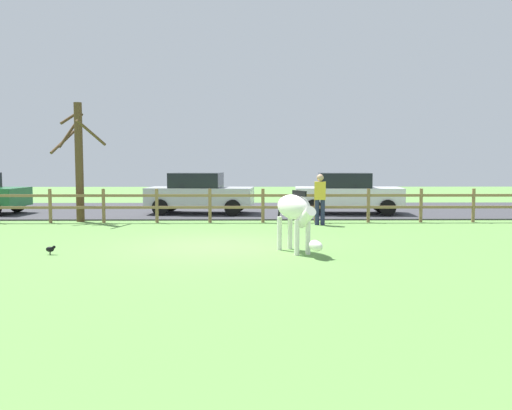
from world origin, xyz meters
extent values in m
plane|color=#5B8C42|center=(0.00, 0.00, 0.00)|extent=(60.00, 60.00, 0.00)
cube|color=#38383D|center=(0.00, 9.30, 0.03)|extent=(28.00, 7.40, 0.05)
cylinder|color=olive|center=(-5.68, 5.00, 0.57)|extent=(0.11, 0.11, 1.14)
cylinder|color=olive|center=(-3.91, 5.00, 0.57)|extent=(0.11, 0.11, 1.14)
cylinder|color=olive|center=(-2.13, 5.00, 0.57)|extent=(0.11, 0.11, 1.14)
cylinder|color=olive|center=(-0.36, 5.00, 0.57)|extent=(0.11, 0.11, 1.14)
cylinder|color=olive|center=(1.41, 5.00, 0.57)|extent=(0.11, 0.11, 1.14)
cylinder|color=olive|center=(3.19, 5.00, 0.57)|extent=(0.11, 0.11, 1.14)
cylinder|color=olive|center=(4.96, 5.00, 0.57)|extent=(0.11, 0.11, 1.14)
cylinder|color=olive|center=(6.74, 5.00, 0.57)|extent=(0.11, 0.11, 1.14)
cylinder|color=olive|center=(8.51, 5.00, 0.57)|extent=(0.11, 0.11, 1.14)
cube|color=olive|center=(-0.36, 5.00, 0.51)|extent=(21.28, 0.06, 0.09)
cube|color=olive|center=(-0.36, 5.00, 0.91)|extent=(21.28, 0.06, 0.09)
cylinder|color=#513A23|center=(-4.79, 5.37, 2.01)|extent=(0.27, 0.27, 4.02)
cylinder|color=#513A23|center=(-5.10, 5.61, 3.56)|extent=(0.60, 0.72, 0.57)
cylinder|color=#513A23|center=(-5.39, 5.56, 2.71)|extent=(0.49, 1.27, 0.85)
cylinder|color=#513A23|center=(-4.27, 5.06, 2.99)|extent=(0.72, 1.13, 0.83)
cylinder|color=#513A23|center=(-5.14, 5.66, 3.11)|extent=(0.70, 0.80, 1.23)
ellipsoid|color=white|center=(1.95, -0.92, 1.03)|extent=(0.96, 1.33, 0.56)
cylinder|color=white|center=(2.25, -1.23, 0.39)|extent=(0.11, 0.11, 0.78)
cylinder|color=white|center=(2.00, -1.35, 0.39)|extent=(0.11, 0.11, 0.78)
cylinder|color=white|center=(1.91, -0.50, 0.39)|extent=(0.11, 0.11, 0.78)
cylinder|color=white|center=(1.66, -0.62, 0.39)|extent=(0.11, 0.11, 0.78)
cylinder|color=white|center=(2.18, -1.40, 0.84)|extent=(0.47, 0.63, 0.51)
ellipsoid|color=white|center=(2.36, -1.78, 0.28)|extent=(0.37, 0.48, 0.24)
cube|color=black|center=(2.06, -1.15, 1.35)|extent=(0.28, 0.52, 0.12)
cylinder|color=black|center=(1.67, -0.32, 0.88)|extent=(0.13, 0.19, 0.54)
cylinder|color=black|center=(-3.45, -1.17, 0.03)|extent=(0.01, 0.01, 0.06)
cylinder|color=black|center=(-3.45, -1.21, 0.03)|extent=(0.01, 0.01, 0.06)
ellipsoid|color=black|center=(-3.45, -1.19, 0.12)|extent=(0.18, 0.10, 0.12)
sphere|color=black|center=(-3.36, -1.19, 0.17)|extent=(0.07, 0.07, 0.07)
cube|color=white|center=(4.74, 7.55, 0.70)|extent=(4.11, 1.98, 0.70)
cube|color=black|center=(4.59, 7.56, 1.33)|extent=(2.00, 1.69, 0.56)
cylinder|color=black|center=(6.14, 8.30, 0.35)|extent=(0.61, 0.22, 0.60)
cylinder|color=black|center=(6.02, 6.61, 0.35)|extent=(0.61, 0.22, 0.60)
cylinder|color=black|center=(3.45, 8.49, 0.35)|extent=(0.61, 0.22, 0.60)
cylinder|color=black|center=(3.33, 6.80, 0.35)|extent=(0.61, 0.22, 0.60)
cylinder|color=black|center=(-8.20, 8.37, 0.35)|extent=(0.62, 0.24, 0.60)
cube|color=#B7BABF|center=(-0.92, 7.66, 0.70)|extent=(4.14, 2.06, 0.70)
cube|color=black|center=(-1.06, 7.68, 1.33)|extent=(2.04, 1.73, 0.56)
cylinder|color=black|center=(0.51, 8.39, 0.35)|extent=(0.61, 0.23, 0.60)
cylinder|color=black|center=(0.35, 6.69, 0.35)|extent=(0.61, 0.23, 0.60)
cylinder|color=black|center=(-2.18, 8.63, 0.35)|extent=(0.61, 0.23, 0.60)
cylinder|color=black|center=(-2.34, 6.94, 0.35)|extent=(0.61, 0.23, 0.60)
cylinder|color=#232847|center=(3.15, 4.28, 0.41)|extent=(0.14, 0.14, 0.82)
cylinder|color=#232847|center=(3.32, 4.26, 0.41)|extent=(0.14, 0.14, 0.82)
cube|color=gold|center=(3.23, 4.27, 1.11)|extent=(0.39, 0.27, 0.58)
sphere|color=tan|center=(3.23, 4.27, 1.53)|extent=(0.22, 0.22, 0.22)
camera|label=1|loc=(0.95, -13.13, 2.07)|focal=38.18mm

